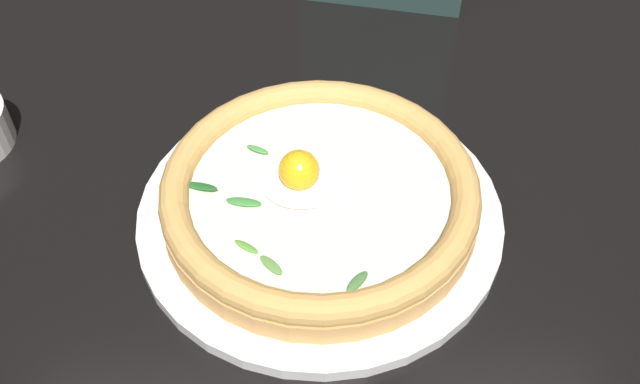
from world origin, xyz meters
TOP-DOWN VIEW (x-y plane):
  - ground_plane at (0.00, 0.00)m, footprint 2.40×2.40m
  - pizza_plate at (-0.02, -0.01)m, footprint 0.30×0.30m
  - pizza at (-0.03, -0.01)m, footprint 0.26×0.26m

SIDE VIEW (x-z plane):
  - ground_plane at x=0.00m, z-range -0.03..0.00m
  - pizza_plate at x=-0.02m, z-range 0.00..0.01m
  - pizza at x=-0.03m, z-range 0.00..0.06m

